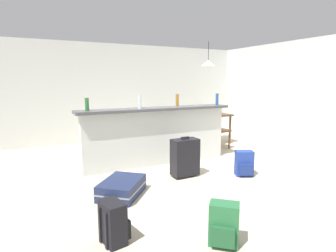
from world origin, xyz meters
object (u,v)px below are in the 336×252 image
at_px(bottle_blue, 217,99).
at_px(backpack_green, 224,225).
at_px(suitcase_upright_black, 185,157).
at_px(bottle_green, 87,104).
at_px(bottle_clear, 140,102).
at_px(suitcase_flat_navy, 122,188).
at_px(backpack_black, 114,223).
at_px(backpack_blue, 244,164).
at_px(dining_table, 206,118).
at_px(pendant_lamp, 208,63).
at_px(dining_chair_near_partition, 217,126).
at_px(bottle_amber, 177,100).

bearing_deg(bottle_blue, backpack_green, -125.04).
height_order(backpack_green, suitcase_upright_black, suitcase_upright_black).
height_order(bottle_green, bottle_blue, bottle_blue).
relative_size(bottle_clear, suitcase_flat_navy, 0.28).
relative_size(suitcase_flat_navy, backpack_black, 2.01).
distance_m(suitcase_flat_navy, backpack_blue, 2.08).
bearing_deg(backpack_blue, bottle_green, 151.22).
bearing_deg(bottle_clear, bottle_green, 172.86).
xyz_separation_m(dining_table, pendant_lamp, (0.03, 0.01, 1.34)).
height_order(dining_table, backpack_black, dining_table).
xyz_separation_m(dining_table, dining_chair_near_partition, (-0.07, -0.55, -0.13)).
xyz_separation_m(dining_chair_near_partition, backpack_blue, (-0.78, -1.80, -0.31)).
xyz_separation_m(dining_chair_near_partition, suitcase_flat_navy, (-2.85, -1.67, -0.41)).
distance_m(dining_chair_near_partition, suitcase_upright_black, 2.18).
distance_m(bottle_blue, suitcase_flat_navy, 2.77).
bearing_deg(suitcase_flat_navy, backpack_green, -71.89).
height_order(suitcase_flat_navy, backpack_black, backpack_black).
xyz_separation_m(bottle_amber, dining_chair_near_partition, (1.34, 0.49, -0.68)).
xyz_separation_m(bottle_green, suitcase_flat_navy, (0.21, -1.12, -1.08)).
xyz_separation_m(bottle_green, bottle_clear, (0.88, -0.11, 0.01)).
xyz_separation_m(bottle_green, pendant_lamp, (3.15, 1.11, 0.80)).
distance_m(bottle_clear, dining_chair_near_partition, 2.38).
xyz_separation_m(bottle_clear, dining_chair_near_partition, (2.18, 0.66, -0.68)).
relative_size(bottle_clear, backpack_blue, 0.57).
distance_m(bottle_blue, backpack_black, 3.59).
bearing_deg(backpack_black, pendant_lamp, 44.39).
relative_size(dining_chair_near_partition, suitcase_flat_navy, 1.10).
height_order(bottle_amber, bottle_blue, bottle_blue).
bearing_deg(bottle_clear, backpack_green, -93.39).
bearing_deg(dining_chair_near_partition, pendant_lamp, 80.09).
bearing_deg(bottle_green, pendant_lamp, 19.40).
bearing_deg(backpack_black, suitcase_flat_navy, 68.62).
bearing_deg(backpack_green, dining_chair_near_partition, 54.33).
height_order(bottle_clear, pendant_lamp, pendant_lamp).
bearing_deg(dining_chair_near_partition, suitcase_flat_navy, -149.64).
bearing_deg(suitcase_upright_black, backpack_blue, -24.83).
relative_size(bottle_clear, bottle_amber, 1.05).
bearing_deg(backpack_blue, backpack_black, -159.46).
distance_m(dining_table, pendant_lamp, 1.34).
bearing_deg(backpack_black, bottle_clear, 62.33).
relative_size(dining_chair_near_partition, suitcase_upright_black, 1.39).
xyz_separation_m(bottle_amber, bottle_blue, (0.83, -0.16, 0.00)).
xyz_separation_m(bottle_blue, pendant_lamp, (0.61, 1.21, 0.79)).
bearing_deg(bottle_blue, bottle_green, 177.73).
bearing_deg(backpack_green, pendant_lamp, 57.46).
xyz_separation_m(bottle_green, backpack_green, (0.72, -2.70, -0.98)).
relative_size(dining_table, suitcase_flat_navy, 1.30).
distance_m(backpack_green, backpack_blue, 2.12).
bearing_deg(backpack_blue, bottle_clear, 140.83).
xyz_separation_m(bottle_amber, suitcase_flat_navy, (-1.51, -1.17, -1.08)).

